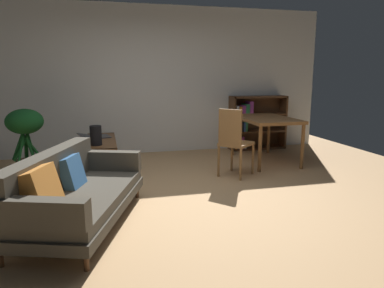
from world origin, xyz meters
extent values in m
plane|color=tan|center=(0.00, 0.00, 0.00)|extent=(8.16, 8.16, 0.00)
cube|color=silver|center=(0.00, 2.70, 1.35)|extent=(6.80, 0.10, 2.70)
cylinder|color=#56351E|center=(-0.49, 0.14, 0.07)|extent=(0.04, 0.04, 0.14)
cylinder|color=#56351E|center=(-1.01, -1.41, 0.07)|extent=(0.04, 0.04, 0.14)
cylinder|color=#56351E|center=(-1.13, 0.36, 0.07)|extent=(0.04, 0.04, 0.14)
cylinder|color=#56351E|center=(-1.66, -1.19, 0.07)|extent=(0.04, 0.04, 0.14)
cube|color=#474238|center=(-1.07, -0.52, 0.19)|extent=(1.34, 1.96, 0.10)
cube|color=#474238|center=(-1.07, -0.52, 0.29)|extent=(1.28, 1.88, 0.10)
cube|color=#474238|center=(-1.37, -0.42, 0.53)|extent=(0.73, 1.69, 0.39)
cube|color=#474238|center=(-0.81, 0.26, 0.45)|extent=(0.77, 0.38, 0.23)
cube|color=#474238|center=(-1.34, -1.31, 0.45)|extent=(0.77, 0.38, 0.23)
cube|color=orange|center=(-1.37, -0.94, 0.51)|extent=(0.36, 0.45, 0.41)
cube|color=#336093|center=(-1.17, -0.30, 0.49)|extent=(0.28, 0.37, 0.34)
cube|color=brown|center=(-0.90, 2.01, 0.25)|extent=(0.43, 0.04, 0.51)
cube|color=brown|center=(-0.90, 0.70, 0.25)|extent=(0.43, 0.04, 0.51)
cube|color=brown|center=(-0.90, 1.35, 0.25)|extent=(0.43, 1.31, 0.04)
cube|color=brown|center=(-0.90, 1.35, 0.49)|extent=(0.43, 1.35, 0.04)
cube|color=brown|center=(-0.90, 1.35, 0.02)|extent=(0.43, 1.31, 0.04)
cube|color=#333338|center=(-0.89, 1.64, 0.52)|extent=(0.31, 0.37, 0.02)
cube|color=black|center=(-1.11, 1.59, 0.55)|extent=(0.29, 0.36, 0.06)
cylinder|color=black|center=(-0.95, 0.98, 0.64)|extent=(0.16, 0.16, 0.27)
cylinder|color=slate|center=(-0.95, 0.98, 0.70)|extent=(0.09, 0.09, 0.01)
cylinder|color=brown|center=(-1.94, 1.46, 0.12)|extent=(0.32, 0.32, 0.25)
cylinder|color=#195623|center=(-1.85, 1.48, 0.40)|extent=(0.21, 0.08, 0.33)
cylinder|color=#195623|center=(-1.90, 1.52, 0.50)|extent=(0.11, 0.16, 0.51)
cylinder|color=#195623|center=(-1.95, 1.51, 0.42)|extent=(0.09, 0.15, 0.37)
cylinder|color=#195623|center=(-2.03, 1.48, 0.48)|extent=(0.24, 0.09, 0.49)
cylinder|color=#195623|center=(-2.02, 1.43, 0.40)|extent=(0.20, 0.11, 0.33)
cylinder|color=#195623|center=(-1.98, 1.35, 0.50)|extent=(0.12, 0.25, 0.52)
cylinder|color=#195623|center=(-1.88, 1.42, 0.41)|extent=(0.14, 0.11, 0.35)
ellipsoid|color=#195623|center=(-1.94, 1.46, 0.81)|extent=(0.52, 0.52, 0.36)
cylinder|color=brown|center=(1.44, 2.04, 0.35)|extent=(0.06, 0.06, 0.71)
cylinder|color=brown|center=(1.44, 0.86, 0.35)|extent=(0.06, 0.06, 0.71)
cylinder|color=brown|center=(2.15, 2.04, 0.35)|extent=(0.06, 0.06, 0.71)
cylinder|color=brown|center=(2.15, 0.86, 0.35)|extent=(0.06, 0.06, 0.71)
cube|color=brown|center=(1.80, 1.45, 0.73)|extent=(0.82, 1.28, 0.05)
cylinder|color=olive|center=(1.05, 1.03, 0.23)|extent=(0.04, 0.04, 0.45)
cylinder|color=olive|center=(1.28, 0.76, 0.23)|extent=(0.04, 0.04, 0.45)
cylinder|color=olive|center=(0.75, 0.77, 0.23)|extent=(0.04, 0.04, 0.45)
cylinder|color=olive|center=(0.98, 0.50, 0.23)|extent=(0.04, 0.04, 0.45)
cube|color=olive|center=(1.02, 0.77, 0.47)|extent=(0.58, 0.58, 0.04)
cube|color=olive|center=(0.87, 0.63, 0.74)|extent=(0.26, 0.29, 0.50)
cube|color=#56351E|center=(1.58, 2.47, 0.52)|extent=(0.04, 0.33, 1.05)
cube|color=#56351E|center=(2.66, 2.47, 0.52)|extent=(0.04, 0.33, 1.05)
cube|color=#56351E|center=(2.12, 2.47, 1.03)|extent=(1.12, 0.33, 0.04)
cube|color=#56351E|center=(2.12, 2.47, 0.02)|extent=(1.12, 0.33, 0.04)
cube|color=#56351E|center=(2.12, 2.62, 0.52)|extent=(1.08, 0.04, 1.05)
cube|color=#56351E|center=(2.12, 2.47, 0.36)|extent=(1.08, 0.32, 0.04)
cube|color=#56351E|center=(2.12, 2.47, 0.69)|extent=(1.08, 0.32, 0.04)
cube|color=orange|center=(1.64, 2.45, 0.11)|extent=(0.03, 0.24, 0.16)
cube|color=black|center=(1.67, 2.45, 0.12)|extent=(0.03, 0.22, 0.18)
cube|color=red|center=(1.71, 2.44, 0.13)|extent=(0.04, 0.22, 0.19)
cube|color=#993884|center=(1.77, 2.44, 0.15)|extent=(0.06, 0.21, 0.23)
cube|color=silver|center=(1.82, 2.46, 0.11)|extent=(0.03, 0.28, 0.15)
cube|color=gold|center=(1.64, 2.45, 0.48)|extent=(0.04, 0.25, 0.21)
cube|color=#337F47|center=(1.70, 2.45, 0.49)|extent=(0.05, 0.26, 0.22)
cube|color=black|center=(1.75, 2.44, 0.47)|extent=(0.04, 0.20, 0.18)
cube|color=#2D5199|center=(1.80, 2.46, 0.46)|extent=(0.03, 0.26, 0.17)
cube|color=#337F47|center=(1.84, 2.45, 0.46)|extent=(0.04, 0.22, 0.17)
cube|color=silver|center=(1.64, 2.46, 0.79)|extent=(0.05, 0.28, 0.16)
cube|color=orange|center=(1.70, 2.45, 0.78)|extent=(0.06, 0.23, 0.15)
cube|color=#993884|center=(1.78, 2.45, 0.79)|extent=(0.07, 0.22, 0.16)
cube|color=#337F47|center=(1.85, 2.46, 0.81)|extent=(0.07, 0.27, 0.19)
cube|color=#993884|center=(1.92, 2.46, 0.83)|extent=(0.07, 0.27, 0.24)
camera|label=1|loc=(-0.83, -3.99, 1.47)|focal=33.23mm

